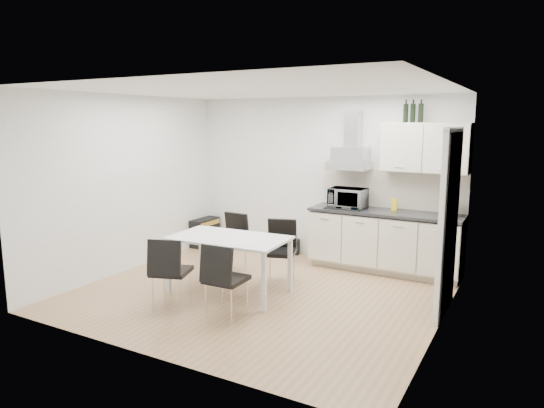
# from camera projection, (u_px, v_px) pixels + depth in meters

# --- Properties ---
(ground) EXTENTS (4.50, 4.50, 0.00)m
(ground) POSITION_uv_depth(u_px,v_px,m) (259.00, 293.00, 6.34)
(ground) COLOR tan
(ground) RESTS_ON ground
(wall_back) EXTENTS (4.50, 0.10, 2.60)m
(wall_back) POSITION_uv_depth(u_px,v_px,m) (322.00, 179.00, 7.84)
(wall_back) COLOR white
(wall_back) RESTS_ON ground
(wall_front) EXTENTS (4.50, 0.10, 2.60)m
(wall_front) POSITION_uv_depth(u_px,v_px,m) (147.00, 224.00, 4.39)
(wall_front) COLOR white
(wall_front) RESTS_ON ground
(wall_left) EXTENTS (0.10, 4.00, 2.60)m
(wall_left) POSITION_uv_depth(u_px,v_px,m) (129.00, 184.00, 7.19)
(wall_left) COLOR white
(wall_left) RESTS_ON ground
(wall_right) EXTENTS (0.10, 4.00, 2.60)m
(wall_right) POSITION_uv_depth(u_px,v_px,m) (445.00, 210.00, 5.04)
(wall_right) COLOR white
(wall_right) RESTS_ON ground
(ceiling) EXTENTS (4.50, 4.50, 0.00)m
(ceiling) POSITION_uv_depth(u_px,v_px,m) (259.00, 89.00, 5.90)
(ceiling) COLOR white
(ceiling) RESTS_ON wall_back
(doorway) EXTENTS (0.08, 1.04, 2.10)m
(doorway) POSITION_uv_depth(u_px,v_px,m) (448.00, 224.00, 5.58)
(doorway) COLOR white
(doorway) RESTS_ON ground
(kitchenette) EXTENTS (2.22, 0.64, 2.52)m
(kitchenette) POSITION_uv_depth(u_px,v_px,m) (388.00, 217.00, 7.13)
(kitchenette) COLOR beige
(kitchenette) RESTS_ON ground
(dining_table) EXTENTS (1.53, 0.92, 0.75)m
(dining_table) POSITION_uv_depth(u_px,v_px,m) (229.00, 243.00, 6.23)
(dining_table) COLOR white
(dining_table) RESTS_ON ground
(chair_far_left) EXTENTS (0.47, 0.53, 0.88)m
(chair_far_left) POSITION_uv_depth(u_px,v_px,m) (229.00, 244.00, 7.09)
(chair_far_left) COLOR black
(chair_far_left) RESTS_ON ground
(chair_far_right) EXTENTS (0.57, 0.61, 0.88)m
(chair_far_right) POSITION_uv_depth(u_px,v_px,m) (280.00, 253.00, 6.62)
(chair_far_right) COLOR black
(chair_far_right) RESTS_ON ground
(chair_near_left) EXTENTS (0.58, 0.61, 0.88)m
(chair_near_left) POSITION_uv_depth(u_px,v_px,m) (171.00, 272.00, 5.78)
(chair_near_left) COLOR black
(chair_near_left) RESTS_ON ground
(chair_near_right) EXTENTS (0.45, 0.51, 0.88)m
(chair_near_right) POSITION_uv_depth(u_px,v_px,m) (226.00, 280.00, 5.49)
(chair_near_right) COLOR black
(chair_near_right) RESTS_ON ground
(guitar_amp) EXTENTS (0.27, 0.60, 0.49)m
(guitar_amp) POSITION_uv_depth(u_px,v_px,m) (205.00, 232.00, 8.72)
(guitar_amp) COLOR black
(guitar_amp) RESTS_ON ground
(floor_speaker) EXTENTS (0.19, 0.17, 0.26)m
(floor_speaker) POSITION_uv_depth(u_px,v_px,m) (295.00, 247.00, 8.16)
(floor_speaker) COLOR black
(floor_speaker) RESTS_ON ground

